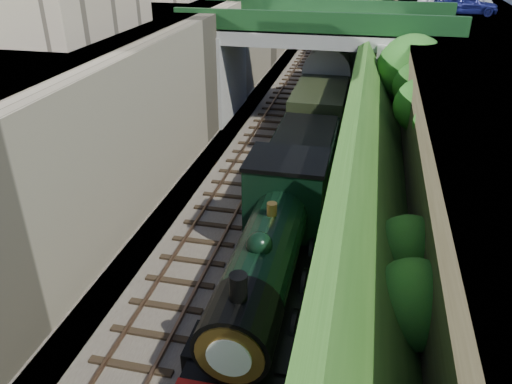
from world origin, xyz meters
TOP-DOWN VIEW (x-y plane):
  - trackbed at (0.00, 20.00)m, footprint 10.00×90.00m
  - retaining_wall at (-5.50, 20.00)m, footprint 1.00×90.00m
  - street_plateau_left at (-9.00, 20.00)m, footprint 6.00×90.00m
  - street_plateau_right at (9.50, 20.00)m, footprint 8.00×90.00m
  - embankment_slope at (5.01, 19.38)m, footprint 4.63×90.00m
  - track_left at (-2.00, 20.00)m, footprint 2.50×90.00m
  - track_right at (1.20, 20.00)m, footprint 2.50×90.00m
  - road_bridge at (0.94, 24.00)m, footprint 16.00×6.40m
  - tree at (5.91, 19.62)m, footprint 3.60×3.80m
  - car_blue at (9.34, 29.22)m, footprint 4.10×2.01m
  - locomotive at (1.20, 5.86)m, footprint 3.10×10.22m
  - tender at (1.20, 13.22)m, footprint 2.70×6.00m
  - coach_front at (1.20, 25.82)m, footprint 2.90×18.00m
  - coach_middle at (1.20, 44.62)m, footprint 2.90×18.00m
  - coach_rear at (1.20, 63.42)m, footprint 2.90×18.00m

SIDE VIEW (x-z plane):
  - trackbed at x=0.00m, z-range 0.00..0.20m
  - track_left at x=-2.00m, z-range 0.15..0.35m
  - track_right at x=1.20m, z-range 0.15..0.35m
  - tender at x=1.20m, z-range 0.09..3.14m
  - locomotive at x=1.20m, z-range -0.02..3.81m
  - coach_front at x=1.20m, z-range 0.20..3.90m
  - coach_middle at x=1.20m, z-range 0.20..3.90m
  - coach_rear at x=1.20m, z-range 0.20..3.90m
  - embankment_slope at x=5.01m, z-range -0.39..5.97m
  - street_plateau_right at x=9.50m, z-range 0.00..6.25m
  - retaining_wall at x=-5.50m, z-range 0.00..7.00m
  - street_plateau_left at x=-9.00m, z-range 0.00..7.00m
  - road_bridge at x=0.94m, z-range 0.45..7.70m
  - tree at x=5.91m, z-range 1.35..7.95m
  - car_blue at x=9.34m, z-range 6.25..7.60m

